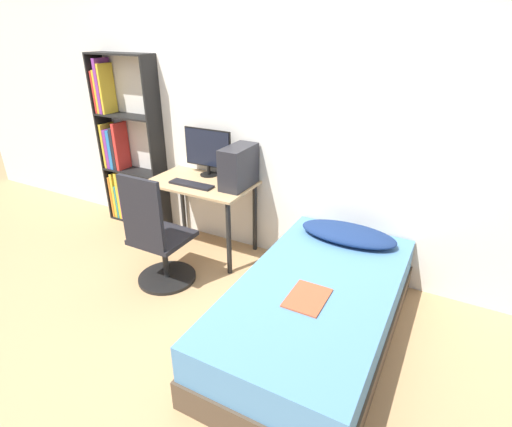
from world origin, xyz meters
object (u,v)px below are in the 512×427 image
at_px(office_chair, 158,244).
at_px(monitor, 208,150).
at_px(keyboard, 191,184).
at_px(pc_tower, 239,167).
at_px(bookshelf, 121,148).
at_px(bed, 315,311).

relative_size(office_chair, monitor, 2.00).
height_order(keyboard, pc_tower, pc_tower).
relative_size(bookshelf, keyboard, 4.16).
bearing_deg(bed, bookshelf, 161.91).
bearing_deg(bookshelf, bed, -18.09).
bearing_deg(pc_tower, keyboard, -154.86).
distance_m(monitor, pc_tower, 0.44).
xyz_separation_m(bookshelf, pc_tower, (1.56, -0.11, 0.07)).
height_order(bed, pc_tower, pc_tower).
relative_size(monitor, pc_tower, 1.27).
relative_size(bookshelf, bed, 0.95).
relative_size(monitor, keyboard, 1.17).
xyz_separation_m(keyboard, pc_tower, (0.40, 0.19, 0.18)).
bearing_deg(pc_tower, office_chair, -116.74).
bearing_deg(bookshelf, keyboard, -14.35).
xyz_separation_m(monitor, pc_tower, (0.42, -0.12, -0.07)).
xyz_separation_m(bed, monitor, (-1.46, 0.86, 0.75)).
relative_size(office_chair, pc_tower, 2.54).
height_order(office_chair, bed, office_chair).
bearing_deg(bookshelf, office_chair, -35.40).
relative_size(keyboard, pc_tower, 1.08).
bearing_deg(office_chair, monitor, 93.05).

